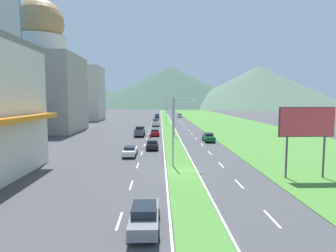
{
  "coord_description": "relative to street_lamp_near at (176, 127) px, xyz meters",
  "views": [
    {
      "loc": [
        -2.42,
        -30.09,
        7.97
      ],
      "look_at": [
        -0.74,
        25.43,
        2.7
      ],
      "focal_mm": 29.86,
      "sensor_mm": 36.0,
      "label": 1
    }
  ],
  "objects": [
    {
      "name": "ground_plane",
      "position": [
        0.51,
        -2.61,
        -4.74
      ],
      "size": [
        600.0,
        600.0,
        0.0
      ],
      "primitive_type": "plane",
      "color": "#424244"
    },
    {
      "name": "grass_median",
      "position": [
        0.51,
        57.39,
        -4.71
      ],
      "size": [
        3.2,
        240.0,
        0.06
      ],
      "primitive_type": "cube",
      "color": "#477F33",
      "rests_on": "ground_plane"
    },
    {
      "name": "grass_verge_right",
      "position": [
        21.11,
        57.39,
        -4.71
      ],
      "size": [
        24.0,
        240.0,
        0.06
      ],
      "primitive_type": "cube",
      "color": "#477F33",
      "rests_on": "ground_plane"
    },
    {
      "name": "lane_dash_left_1",
      "position": [
        -4.59,
        -14.87,
        -4.74
      ],
      "size": [
        0.16,
        2.8,
        0.01
      ],
      "primitive_type": "cube",
      "color": "silver",
      "rests_on": "ground_plane"
    },
    {
      "name": "lane_dash_left_2",
      "position": [
        -4.59,
        -7.13,
        -4.74
      ],
      "size": [
        0.16,
        2.8,
        0.01
      ],
      "primitive_type": "cube",
      "color": "silver",
      "rests_on": "ground_plane"
    },
    {
      "name": "lane_dash_left_3",
      "position": [
        -4.59,
        0.61,
        -4.74
      ],
      "size": [
        0.16,
        2.8,
        0.01
      ],
      "primitive_type": "cube",
      "color": "silver",
      "rests_on": "ground_plane"
    },
    {
      "name": "lane_dash_left_4",
      "position": [
        -4.59,
        8.35,
        -4.74
      ],
      "size": [
        0.16,
        2.8,
        0.01
      ],
      "primitive_type": "cube",
      "color": "silver",
      "rests_on": "ground_plane"
    },
    {
      "name": "lane_dash_left_5",
      "position": [
        -4.59,
        16.09,
        -4.74
      ],
      "size": [
        0.16,
        2.8,
        0.01
      ],
      "primitive_type": "cube",
      "color": "silver",
      "rests_on": "ground_plane"
    },
    {
      "name": "lane_dash_left_6",
      "position": [
        -4.59,
        23.83,
        -4.74
      ],
      "size": [
        0.16,
        2.8,
        0.01
      ],
      "primitive_type": "cube",
      "color": "silver",
      "rests_on": "ground_plane"
    },
    {
      "name": "lane_dash_left_7",
      "position": [
        -4.59,
        31.57,
        -4.74
      ],
      "size": [
        0.16,
        2.8,
        0.01
      ],
      "primitive_type": "cube",
      "color": "silver",
      "rests_on": "ground_plane"
    },
    {
      "name": "lane_dash_left_8",
      "position": [
        -4.59,
        39.31,
        -4.74
      ],
      "size": [
        0.16,
        2.8,
        0.01
      ],
      "primitive_type": "cube",
      "color": "silver",
      "rests_on": "ground_plane"
    },
    {
      "name": "lane_dash_left_9",
      "position": [
        -4.59,
        47.05,
        -4.74
      ],
      "size": [
        0.16,
        2.8,
        0.01
      ],
      "primitive_type": "cube",
      "color": "silver",
      "rests_on": "ground_plane"
    },
    {
      "name": "lane_dash_left_10",
      "position": [
        -4.59,
        54.79,
        -4.74
      ],
      "size": [
        0.16,
        2.8,
        0.01
      ],
      "primitive_type": "cube",
      "color": "silver",
      "rests_on": "ground_plane"
    },
    {
      "name": "lane_dash_left_11",
      "position": [
        -4.59,
        62.53,
        -4.74
      ],
      "size": [
        0.16,
        2.8,
        0.01
      ],
      "primitive_type": "cube",
      "color": "silver",
      "rests_on": "ground_plane"
    },
    {
      "name": "lane_dash_left_12",
      "position": [
        -4.59,
        70.27,
        -4.74
      ],
      "size": [
        0.16,
        2.8,
        0.01
      ],
      "primitive_type": "cube",
      "color": "silver",
      "rests_on": "ground_plane"
    },
    {
      "name": "lane_dash_right_1",
      "position": [
        5.61,
        -14.87,
        -4.74
      ],
      "size": [
        0.16,
        2.8,
        0.01
      ],
      "primitive_type": "cube",
      "color": "silver",
      "rests_on": "ground_plane"
    },
    {
      "name": "lane_dash_right_2",
      "position": [
        5.61,
        -7.13,
        -4.74
      ],
      "size": [
        0.16,
        2.8,
        0.01
      ],
      "primitive_type": "cube",
      "color": "silver",
      "rests_on": "ground_plane"
    },
    {
      "name": "lane_dash_right_3",
      "position": [
        5.61,
        0.61,
        -4.74
      ],
      "size": [
        0.16,
        2.8,
        0.01
      ],
      "primitive_type": "cube",
      "color": "silver",
      "rests_on": "ground_plane"
    },
    {
      "name": "lane_dash_right_4",
      "position": [
        5.61,
        8.35,
        -4.74
      ],
      "size": [
        0.16,
        2.8,
        0.01
      ],
      "primitive_type": "cube",
      "color": "silver",
      "rests_on": "ground_plane"
    },
    {
      "name": "lane_dash_right_5",
      "position": [
        5.61,
        16.09,
        -4.74
      ],
      "size": [
        0.16,
        2.8,
        0.01
      ],
      "primitive_type": "cube",
      "color": "silver",
      "rests_on": "ground_plane"
    },
    {
      "name": "lane_dash_right_6",
      "position": [
        5.61,
        23.83,
        -4.74
      ],
      "size": [
        0.16,
        2.8,
        0.01
      ],
      "primitive_type": "cube",
      "color": "silver",
      "rests_on": "ground_plane"
    },
    {
      "name": "lane_dash_right_7",
      "position": [
        5.61,
        31.57,
        -4.74
      ],
      "size": [
        0.16,
        2.8,
        0.01
      ],
      "primitive_type": "cube",
      "color": "silver",
      "rests_on": "ground_plane"
    },
    {
      "name": "lane_dash_right_8",
      "position": [
        5.61,
        39.31,
        -4.74
      ],
      "size": [
        0.16,
        2.8,
        0.01
      ],
      "primitive_type": "cube",
      "color": "silver",
      "rests_on": "ground_plane"
    },
    {
      "name": "lane_dash_right_9",
      "position": [
        5.61,
        47.05,
        -4.74
      ],
      "size": [
        0.16,
        2.8,
        0.01
      ],
      "primitive_type": "cube",
      "color": "silver",
      "rests_on": "ground_plane"
    },
    {
      "name": "lane_dash_right_10",
      "position": [
        5.61,
        54.79,
        -4.74
      ],
      "size": [
        0.16,
        2.8,
        0.01
      ],
      "primitive_type": "cube",
      "color": "silver",
      "rests_on": "ground_plane"
    },
    {
      "name": "lane_dash_right_11",
      "position": [
        5.61,
        62.53,
        -4.74
      ],
      "size": [
        0.16,
        2.8,
        0.01
      ],
      "primitive_type": "cube",
      "color": "silver",
      "rests_on": "ground_plane"
    },
    {
      "name": "lane_dash_right_12",
      "position": [
        5.61,
        70.27,
        -4.74
      ],
      "size": [
        0.16,
        2.8,
        0.01
      ],
      "primitive_type": "cube",
      "color": "silver",
      "rests_on": "ground_plane"
    },
    {
      "name": "edge_line_median_left",
      "position": [
        -1.24,
        57.39,
        -4.74
      ],
      "size": [
        0.16,
        240.0,
        0.01
      ],
      "primitive_type": "cube",
      "color": "silver",
      "rests_on": "ground_plane"
    },
    {
      "name": "edge_line_median_right",
      "position": [
        2.26,
        57.39,
        -4.74
      ],
      "size": [
        0.16,
        240.0,
        0.01
      ],
      "primitive_type": "cube",
      "color": "silver",
      "rests_on": "ground_plane"
    },
    {
      "name": "domed_building",
      "position": [
        -30.73,
        37.99,
        8.56
      ],
      "size": [
        17.44,
        17.44,
        32.08
      ],
      "color": "#9E9384",
      "rests_on": "ground_plane"
    },
    {
      "name": "midrise_colored",
      "position": [
        -31.03,
        78.4,
        5.64
      ],
      "size": [
        13.08,
        13.08,
        20.76
      ],
      "primitive_type": "cube",
      "color": "#B7B2A8",
      "rests_on": "ground_plane"
    },
    {
      "name": "hill_far_left",
      "position": [
        -98.73,
        287.98,
        14.73
      ],
      "size": [
        137.96,
        137.96,
        38.94
      ],
      "primitive_type": "cone",
      "color": "#3D5647",
      "rests_on": "ground_plane"
    },
    {
      "name": "hill_far_center",
      "position": [
        9.81,
        276.18,
        17.37
      ],
      "size": [
        181.5,
        181.5,
        44.21
      ],
      "primitive_type": "cone",
      "color": "#3D5647",
      "rests_on": "ground_plane"
    },
    {
      "name": "hill_far_right",
      "position": [
        93.52,
        236.25,
        15.19
      ],
      "size": [
        161.04,
        161.04,
        39.86
      ],
      "primitive_type": "cone",
      "color": "#516B56",
      "rests_on": "ground_plane"
    },
    {
      "name": "street_lamp_near",
      "position": [
        0.0,
        0.0,
        0.0
      ],
      "size": [
        2.75,
        0.29,
        8.17
      ],
      "color": "#99999E",
      "rests_on": "ground_plane"
    },
    {
      "name": "street_lamp_mid",
      "position": [
        0.91,
        27.17,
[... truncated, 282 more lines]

